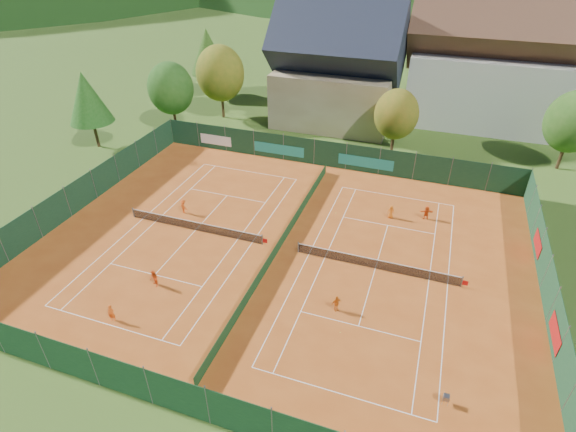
{
  "coord_description": "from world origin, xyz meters",
  "views": [
    {
      "loc": [
        10.54,
        -28.09,
        22.81
      ],
      "look_at": [
        0.0,
        2.0,
        2.0
      ],
      "focal_mm": 28.0,
      "sensor_mm": 36.0,
      "label": 1
    }
  ],
  "objects_px": {
    "ball_hopper": "(446,397)",
    "player_left_mid": "(154,279)",
    "chalet": "(337,72)",
    "player_right_near": "(336,303)",
    "hotel_block_a": "(493,67)",
    "player_right_far_b": "(426,213)",
    "player_left_far": "(184,206)",
    "player_right_far_a": "(391,212)",
    "player_left_near": "(111,313)"
  },
  "relations": [
    {
      "from": "hotel_block_a",
      "to": "player_left_mid",
      "type": "relative_size",
      "value": 15.26
    },
    {
      "from": "ball_hopper",
      "to": "hotel_block_a",
      "type": "bearing_deg",
      "value": 87.3
    },
    {
      "from": "player_right_far_b",
      "to": "hotel_block_a",
      "type": "bearing_deg",
      "value": -116.44
    },
    {
      "from": "player_left_near",
      "to": "player_right_far_b",
      "type": "bearing_deg",
      "value": 32.85
    },
    {
      "from": "ball_hopper",
      "to": "player_left_near",
      "type": "bearing_deg",
      "value": -177.7
    },
    {
      "from": "player_right_near",
      "to": "player_right_far_a",
      "type": "distance_m",
      "value": 13.33
    },
    {
      "from": "player_right_far_b",
      "to": "player_left_far",
      "type": "bearing_deg",
      "value": 0.4
    },
    {
      "from": "player_left_far",
      "to": "player_right_far_a",
      "type": "distance_m",
      "value": 19.23
    },
    {
      "from": "player_left_mid",
      "to": "player_right_far_a",
      "type": "height_order",
      "value": "player_left_mid"
    },
    {
      "from": "player_left_far",
      "to": "player_right_far_b",
      "type": "height_order",
      "value": "player_left_far"
    },
    {
      "from": "hotel_block_a",
      "to": "player_right_far_a",
      "type": "xyz_separation_m",
      "value": [
        -8.0,
        -28.23,
        -6.74
      ]
    },
    {
      "from": "player_right_near",
      "to": "player_right_far_b",
      "type": "distance_m",
      "value": 14.92
    },
    {
      "from": "chalet",
      "to": "player_right_near",
      "type": "height_order",
      "value": "chalet"
    },
    {
      "from": "chalet",
      "to": "player_left_near",
      "type": "distance_m",
      "value": 42.15
    },
    {
      "from": "chalet",
      "to": "player_right_far_a",
      "type": "height_order",
      "value": "chalet"
    },
    {
      "from": "hotel_block_a",
      "to": "player_left_far",
      "type": "distance_m",
      "value": 43.4
    },
    {
      "from": "chalet",
      "to": "player_right_far_a",
      "type": "xyz_separation_m",
      "value": [
        11.0,
        -22.23,
        -5.98
      ]
    },
    {
      "from": "player_left_near",
      "to": "player_right_near",
      "type": "height_order",
      "value": "player_left_near"
    },
    {
      "from": "hotel_block_a",
      "to": "player_left_mid",
      "type": "xyz_separation_m",
      "value": [
        -23.25,
        -43.46,
        -6.67
      ]
    },
    {
      "from": "player_left_far",
      "to": "player_right_near",
      "type": "height_order",
      "value": "player_left_far"
    },
    {
      "from": "player_left_mid",
      "to": "player_right_near",
      "type": "xyz_separation_m",
      "value": [
        13.42,
        2.02,
        -0.06
      ]
    },
    {
      "from": "hotel_block_a",
      "to": "player_left_far",
      "type": "bearing_deg",
      "value": -128.01
    },
    {
      "from": "player_left_near",
      "to": "player_left_far",
      "type": "relative_size",
      "value": 0.98
    },
    {
      "from": "hotel_block_a",
      "to": "player_right_near",
      "type": "distance_m",
      "value": 43.11
    },
    {
      "from": "player_left_near",
      "to": "player_right_near",
      "type": "bearing_deg",
      "value": 9.33
    },
    {
      "from": "player_right_near",
      "to": "player_right_far_a",
      "type": "relative_size",
      "value": 1.01
    },
    {
      "from": "player_right_far_a",
      "to": "player_right_far_b",
      "type": "height_order",
      "value": "player_right_far_b"
    },
    {
      "from": "player_left_mid",
      "to": "player_right_far_b",
      "type": "bearing_deg",
      "value": 76.32
    },
    {
      "from": "chalet",
      "to": "player_left_far",
      "type": "xyz_separation_m",
      "value": [
        -7.41,
        -27.79,
        -5.94
      ]
    },
    {
      "from": "ball_hopper",
      "to": "player_left_mid",
      "type": "distance_m",
      "value": 21.28
    },
    {
      "from": "player_right_near",
      "to": "ball_hopper",
      "type": "bearing_deg",
      "value": -80.06
    },
    {
      "from": "player_right_near",
      "to": "player_left_far",
      "type": "bearing_deg",
      "value": 109.03
    },
    {
      "from": "hotel_block_a",
      "to": "player_right_near",
      "type": "bearing_deg",
      "value": -103.34
    },
    {
      "from": "chalet",
      "to": "player_right_far_b",
      "type": "distance_m",
      "value": 26.27
    },
    {
      "from": "chalet",
      "to": "hotel_block_a",
      "type": "relative_size",
      "value": 0.75
    },
    {
      "from": "hotel_block_a",
      "to": "ball_hopper",
      "type": "bearing_deg",
      "value": -92.7
    },
    {
      "from": "chalet",
      "to": "player_left_mid",
      "type": "distance_m",
      "value": 38.16
    },
    {
      "from": "chalet",
      "to": "player_left_mid",
      "type": "relative_size",
      "value": 11.44
    },
    {
      "from": "player_left_far",
      "to": "player_right_near",
      "type": "bearing_deg",
      "value": 177.74
    },
    {
      "from": "chalet",
      "to": "ball_hopper",
      "type": "bearing_deg",
      "value": -67.49
    },
    {
      "from": "player_left_far",
      "to": "player_right_near",
      "type": "distance_m",
      "value": 18.26
    },
    {
      "from": "player_left_near",
      "to": "player_right_near",
      "type": "xyz_separation_m",
      "value": [
        14.18,
        5.99,
        -0.02
      ]
    },
    {
      "from": "player_left_mid",
      "to": "player_right_far_a",
      "type": "bearing_deg",
      "value": 79.98
    },
    {
      "from": "player_left_mid",
      "to": "player_right_near",
      "type": "height_order",
      "value": "player_left_mid"
    },
    {
      "from": "player_left_near",
      "to": "player_right_far_b",
      "type": "xyz_separation_m",
      "value": [
        19.09,
        20.07,
        0.0
      ]
    },
    {
      "from": "ball_hopper",
      "to": "player_left_far",
      "type": "bearing_deg",
      "value": 152.21
    },
    {
      "from": "chalet",
      "to": "player_left_mid",
      "type": "height_order",
      "value": "chalet"
    },
    {
      "from": "player_left_mid",
      "to": "player_left_near",
      "type": "bearing_deg",
      "value": -65.7
    },
    {
      "from": "ball_hopper",
      "to": "player_left_far",
      "type": "distance_m",
      "value": 27.37
    },
    {
      "from": "player_left_far",
      "to": "player_right_far_a",
      "type": "relative_size",
      "value": 1.07
    }
  ]
}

